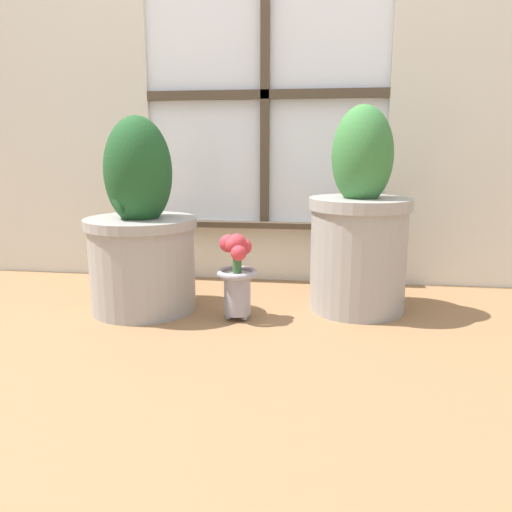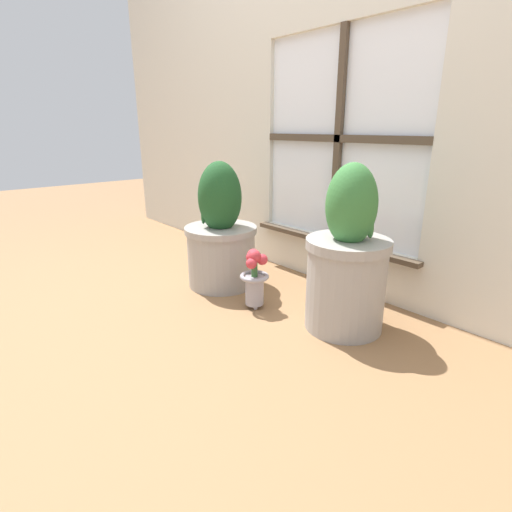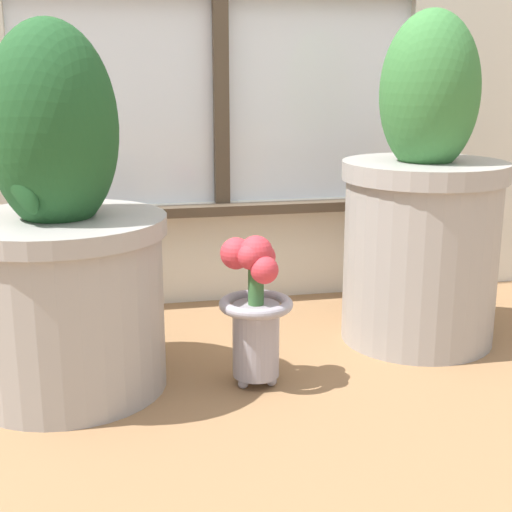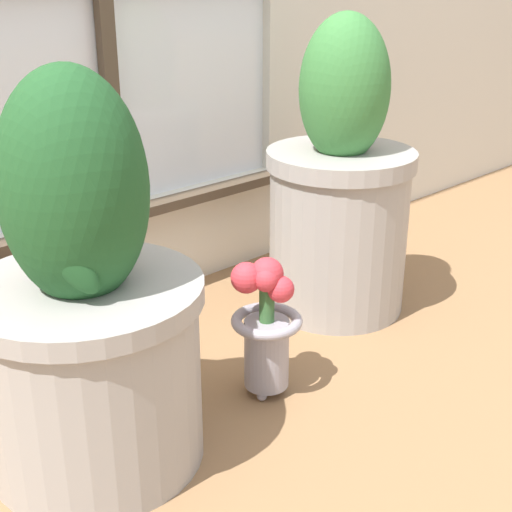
# 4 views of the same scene
# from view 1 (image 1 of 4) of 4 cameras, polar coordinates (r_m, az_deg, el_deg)

# --- Properties ---
(ground_plane) EXTENTS (10.00, 10.00, 0.00)m
(ground_plane) POSITION_cam_1_polar(r_m,az_deg,el_deg) (1.56, -1.87, -8.57)
(ground_plane) COLOR olive
(potted_plant_left) EXTENTS (0.38, 0.38, 0.66)m
(potted_plant_left) POSITION_cam_1_polar(r_m,az_deg,el_deg) (1.74, -12.99, 2.35)
(potted_plant_left) COLOR #9E9993
(potted_plant_left) RESTS_ON ground_plane
(potted_plant_right) EXTENTS (0.34, 0.34, 0.69)m
(potted_plant_right) POSITION_cam_1_polar(r_m,az_deg,el_deg) (1.73, 11.72, 3.13)
(potted_plant_right) COLOR #9E9993
(potted_plant_right) RESTS_ON ground_plane
(flower_vase) EXTENTS (0.14, 0.14, 0.29)m
(flower_vase) POSITION_cam_1_polar(r_m,az_deg,el_deg) (1.62, -2.22, -1.94)
(flower_vase) COLOR #99939E
(flower_vase) RESTS_ON ground_plane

